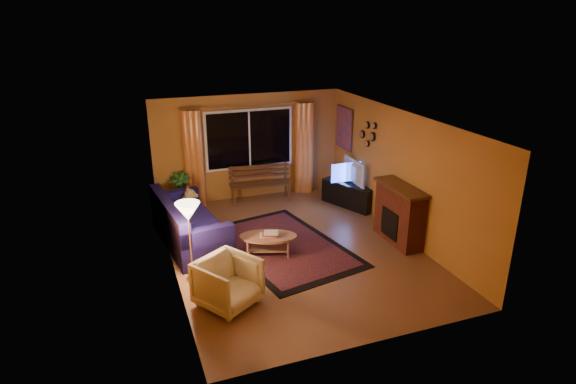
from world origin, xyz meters
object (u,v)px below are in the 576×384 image
object	(u,v)px
sofa	(190,221)
coffee_table	(268,245)
floor_lamp	(190,243)
tv_console	(349,194)
bench	(261,193)
armchair	(228,281)

from	to	relation	value
sofa	coffee_table	bearing A→B (deg)	-44.89
floor_lamp	tv_console	bearing A→B (deg)	27.73
bench	armchair	bearing A→B (deg)	-107.31
bench	armchair	world-z (taller)	armchair
sofa	bench	bearing A→B (deg)	33.41
armchair	bench	bearing A→B (deg)	33.61
sofa	coffee_table	distance (m)	1.63
floor_lamp	armchair	bearing A→B (deg)	-66.70
bench	floor_lamp	world-z (taller)	floor_lamp
sofa	floor_lamp	size ratio (longest dim) A/B	1.65
armchair	coffee_table	world-z (taller)	armchair
tv_console	bench	bearing A→B (deg)	128.57
bench	floor_lamp	xyz separation A→B (m)	(-2.14, -3.07, 0.48)
bench	tv_console	bearing A→B (deg)	-21.16
armchair	coffee_table	xyz separation A→B (m)	(1.08, 1.36, -0.23)
armchair	tv_console	bearing A→B (deg)	7.22
sofa	floor_lamp	distance (m)	1.44
armchair	coffee_table	distance (m)	1.75
bench	floor_lamp	distance (m)	3.77
bench	coffee_table	size ratio (longest dim) A/B	1.36
bench	tv_console	xyz separation A→B (m)	(1.86, -0.96, 0.06)
bench	tv_console	size ratio (longest dim) A/B	1.09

